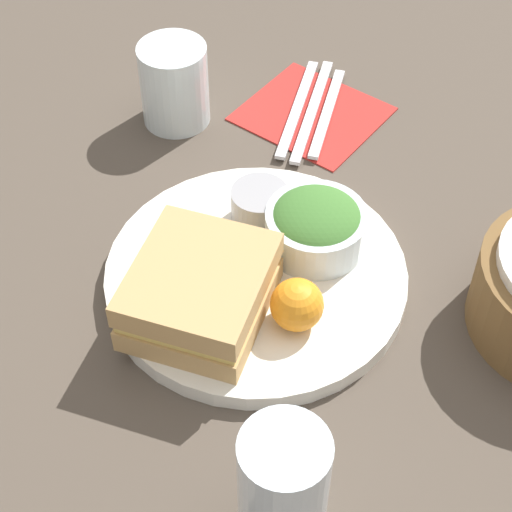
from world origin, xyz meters
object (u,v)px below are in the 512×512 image
at_px(sandwich, 200,291).
at_px(knife, 312,110).
at_px(water_glass, 174,84).
at_px(fork, 298,108).
at_px(drink_glass, 283,493).
at_px(dressing_cup, 260,206).
at_px(plate, 256,276).
at_px(salad_bowl, 316,225).
at_px(spoon, 327,113).

xyz_separation_m(sandwich, knife, (-0.32, -0.09, -0.04)).
bearing_deg(water_glass, fork, 131.41).
xyz_separation_m(drink_glass, fork, (-0.44, -0.29, -0.06)).
height_order(sandwich, dressing_cup, sandwich).
relative_size(dressing_cup, drink_glass, 0.43).
bearing_deg(plate, fork, -153.57).
bearing_deg(plate, dressing_cup, -146.16).
bearing_deg(salad_bowl, plate, -22.21).
bearing_deg(dressing_cup, water_glass, -115.42).
height_order(knife, spoon, same).
bearing_deg(drink_glass, salad_bowl, -150.64).
relative_size(sandwich, salad_bowl, 1.63).
relative_size(dressing_cup, fork, 0.32).
relative_size(knife, spoon, 1.17).
xyz_separation_m(salad_bowl, dressing_cup, (0.01, -0.06, -0.01)).
xyz_separation_m(drink_glass, spoon, (-0.45, -0.26, -0.06)).
xyz_separation_m(fork, spoon, (-0.01, 0.03, 0.00)).
height_order(salad_bowl, knife, salad_bowl).
bearing_deg(salad_bowl, spoon, -149.59).
bearing_deg(plate, spoon, -161.17).
relative_size(salad_bowl, knife, 0.52).
bearing_deg(dressing_cup, sandwich, 12.53).
bearing_deg(knife, dressing_cup, 176.22).
bearing_deg(knife, fork, 90.00).
distance_m(sandwich, water_glass, 0.31).
relative_size(plate, knife, 1.52).
bearing_deg(plate, knife, -157.37).
bearing_deg(fork, drink_glass, -168.94).
relative_size(plate, drink_glass, 2.18).
bearing_deg(knife, drink_glass, -170.87).
relative_size(plate, water_glass, 3.01).
height_order(drink_glass, fork, drink_glass).
height_order(dressing_cup, fork, dressing_cup).
relative_size(dressing_cup, knife, 0.30).
bearing_deg(dressing_cup, plate, 33.84).
xyz_separation_m(dressing_cup, water_glass, (-0.09, -0.19, 0.01)).
xyz_separation_m(plate, water_glass, (-0.15, -0.23, 0.04)).
xyz_separation_m(sandwich, fork, (-0.32, -0.11, -0.04)).
bearing_deg(sandwich, knife, -163.64).
bearing_deg(drink_glass, sandwich, -124.25).
bearing_deg(plate, sandwich, -7.65).
distance_m(sandwich, spoon, 0.34).
bearing_deg(sandwich, salad_bowl, 165.28).
distance_m(sandwich, drink_glass, 0.22).
xyz_separation_m(dressing_cup, spoon, (-0.20, -0.05, -0.03)).
height_order(fork, water_glass, water_glass).
bearing_deg(water_glass, knife, 129.35).
bearing_deg(knife, sandwich, 173.73).
distance_m(salad_bowl, drink_glass, 0.30).
height_order(sandwich, spoon, sandwich).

